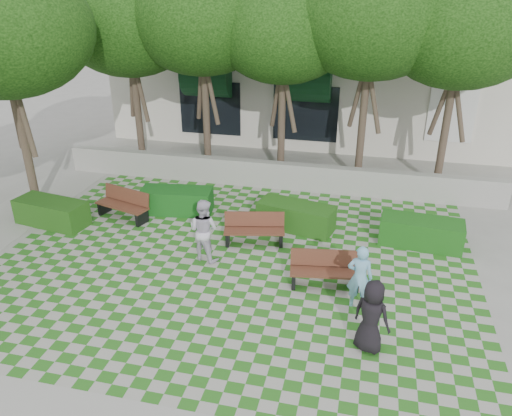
% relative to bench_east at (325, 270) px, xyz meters
% --- Properties ---
extents(ground, '(90.00, 90.00, 0.00)m').
position_rel_bench_east_xyz_m(ground, '(-2.37, -0.59, -0.41)').
color(ground, gray).
rests_on(ground, ground).
extents(lawn, '(12.00, 12.00, 0.00)m').
position_rel_bench_east_xyz_m(lawn, '(-2.37, 0.41, -0.41)').
color(lawn, '#2B721E').
rests_on(lawn, ground).
extents(retaining_wall, '(15.00, 0.36, 0.90)m').
position_rel_bench_east_xyz_m(retaining_wall, '(-2.37, 5.61, 0.04)').
color(retaining_wall, '#9E9B93').
rests_on(retaining_wall, ground).
extents(bench_east, '(1.69, 0.77, 0.86)m').
position_rel_bench_east_xyz_m(bench_east, '(0.00, 0.00, 0.00)').
color(bench_east, '#512A1B').
rests_on(bench_east, ground).
extents(bench_mid, '(1.70, 0.87, 0.85)m').
position_rel_bench_east_xyz_m(bench_mid, '(-2.08, 1.62, -0.00)').
color(bench_mid, '#552B1D').
rests_on(bench_mid, ground).
extents(bench_west, '(1.78, 1.03, 0.89)m').
position_rel_bench_east_xyz_m(bench_west, '(-6.25, 2.24, 0.02)').
color(bench_west, '#542B1C').
rests_on(bench_west, ground).
extents(hedge_east, '(2.22, 1.05, 0.75)m').
position_rel_bench_east_xyz_m(hedge_east, '(2.31, 2.54, -0.04)').
color(hedge_east, '#174F15').
rests_on(hedge_east, ground).
extents(hedge_midright, '(2.29, 1.33, 0.75)m').
position_rel_bench_east_xyz_m(hedge_midright, '(-1.12, 2.74, -0.04)').
color(hedge_midright, '#1D4C14').
rests_on(hedge_midright, ground).
extents(hedge_midleft, '(2.24, 1.13, 0.75)m').
position_rel_bench_east_xyz_m(hedge_midleft, '(-4.85, 2.99, -0.04)').
color(hedge_midleft, '#144C18').
rests_on(hedge_midleft, ground).
extents(hedge_west, '(2.24, 1.18, 0.75)m').
position_rel_bench_east_xyz_m(hedge_west, '(-8.10, 1.38, -0.04)').
color(hedge_west, '#1C4913').
rests_on(hedge_west, ground).
extents(person_blue, '(0.58, 0.40, 1.52)m').
position_rel_bench_east_xyz_m(person_blue, '(0.79, -0.67, 0.35)').
color(person_blue, '#7CBEE3').
rests_on(person_blue, ground).
extents(person_dark, '(0.89, 0.77, 1.54)m').
position_rel_bench_east_xyz_m(person_dark, '(1.07, -2.00, 0.36)').
color(person_dark, black).
rests_on(person_dark, ground).
extents(person_white, '(0.94, 0.82, 1.65)m').
position_rel_bench_east_xyz_m(person_white, '(-3.14, 0.53, 0.41)').
color(person_white, silver).
rests_on(person_white, ground).
extents(tree_row, '(17.70, 13.40, 7.41)m').
position_rel_bench_east_xyz_m(tree_row, '(-4.23, 5.36, 4.77)').
color(tree_row, '#47382B').
rests_on(tree_row, ground).
extents(building, '(18.00, 8.92, 5.15)m').
position_rel_bench_east_xyz_m(building, '(-1.44, 13.49, 2.10)').
color(building, beige).
rests_on(building, ground).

